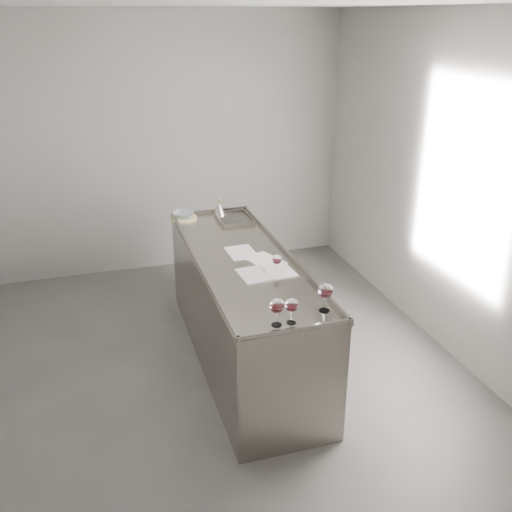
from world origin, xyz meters
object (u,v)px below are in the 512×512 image
object	(u,v)px
wine_glass_middle	(292,305)
wine_glass_small	(277,260)
counter	(243,310)
notebook	(266,273)
wine_glass_right	(325,291)
wine_glass_left	(277,306)
wine_funnel	(219,210)
ceramic_bowl	(184,214)

from	to	relation	value
wine_glass_middle	wine_glass_small	distance (m)	0.75
counter	wine_glass_small	distance (m)	0.69
counter	wine_glass_middle	size ratio (longest dim) A/B	14.03
counter	notebook	size ratio (longest dim) A/B	5.66
counter	wine_glass_middle	xyz separation A→B (m)	(0.01, -1.08, 0.59)
counter	wine_glass_middle	bearing A→B (deg)	-89.38
wine_glass_right	wine_glass_middle	bearing A→B (deg)	-162.10
counter	wine_glass_small	size ratio (longest dim) A/B	16.06
wine_glass_left	notebook	distance (m)	0.78
wine_glass_right	wine_funnel	bearing A→B (deg)	95.62
wine_glass_right	wine_funnel	xyz separation A→B (m)	(-0.20, 2.07, -0.08)
wine_glass_left	wine_glass_right	size ratio (longest dim) A/B	0.94
wine_funnel	ceramic_bowl	bearing A→B (deg)	180.00
wine_glass_small	ceramic_bowl	bearing A→B (deg)	107.30
counter	wine_funnel	bearing A→B (deg)	86.25
wine_glass_left	wine_glass_small	size ratio (longest dim) A/B	1.24
counter	notebook	distance (m)	0.59
counter	wine_glass_left	bearing A→B (deg)	-94.51
wine_glass_left	notebook	world-z (taller)	wine_glass_left
wine_glass_middle	wine_glass_right	distance (m)	0.28
counter	wine_glass_small	world-z (taller)	wine_glass_small
counter	wine_glass_middle	distance (m)	1.23
counter	wine_glass_left	world-z (taller)	wine_glass_left
wine_glass_middle	wine_glass_small	size ratio (longest dim) A/B	1.14
wine_glass_right	wine_glass_small	xyz separation A→B (m)	(-0.11, 0.65, -0.03)
wine_glass_left	wine_glass_middle	size ratio (longest dim) A/B	1.09
counter	wine_glass_small	bearing A→B (deg)	-63.98
wine_funnel	wine_glass_right	bearing A→B (deg)	-84.38
wine_glass_right	wine_funnel	distance (m)	2.09
wine_glass_small	ceramic_bowl	distance (m)	1.49
wine_glass_left	ceramic_bowl	world-z (taller)	wine_glass_left
wine_glass_middle	wine_glass_right	world-z (taller)	wine_glass_right
wine_glass_left	notebook	size ratio (longest dim) A/B	0.44
wine_glass_small	wine_glass_left	bearing A→B (deg)	-109.01
counter	wine_glass_right	bearing A→B (deg)	-74.57
ceramic_bowl	wine_glass_left	bearing A→B (deg)	-84.97
wine_glass_right	notebook	size ratio (longest dim) A/B	0.46
notebook	wine_funnel	size ratio (longest dim) A/B	2.29
wine_glass_right	wine_funnel	size ratio (longest dim) A/B	1.06
wine_glass_small	notebook	bearing A→B (deg)	171.75
wine_glass_middle	wine_glass_small	xyz separation A→B (m)	(0.16, 0.74, -0.02)
wine_glass_middle	wine_glass_right	size ratio (longest dim) A/B	0.87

